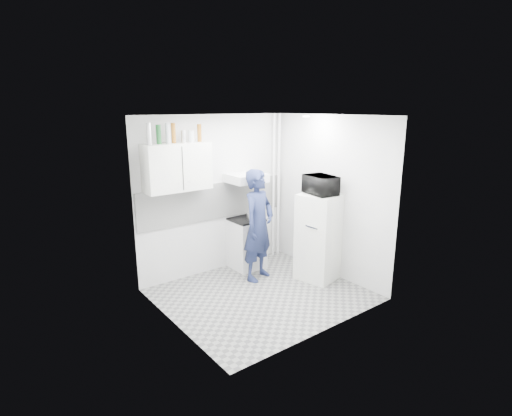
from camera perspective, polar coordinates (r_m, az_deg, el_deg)
floor at (r=6.08m, az=0.83°, el=-12.23°), size 2.80×2.80×0.00m
ceiling at (r=5.44m, az=0.93°, el=13.08°), size 2.80×2.80×0.00m
wall_back at (r=6.62m, az=-5.81°, el=1.88°), size 2.80×0.00×2.80m
wall_left at (r=4.91m, az=-12.10°, el=-2.78°), size 0.00×2.60×2.60m
wall_right at (r=6.55m, az=10.56°, el=1.58°), size 0.00×2.60×2.60m
person at (r=6.31m, az=0.36°, el=-2.48°), size 0.76×0.62×1.79m
stove at (r=6.90m, az=-1.36°, el=-5.15°), size 0.52×0.52×0.84m
fridge at (r=6.46m, az=8.96°, el=-4.10°), size 0.69×0.69×1.39m
stove_top at (r=6.77m, az=-1.38°, el=-1.68°), size 0.50×0.50×0.03m
saucepan at (r=6.73m, az=-0.56°, el=-1.16°), size 0.19×0.19×0.11m
microwave at (r=6.24m, az=9.26°, el=3.28°), size 0.58×0.44×0.29m
bottle_a at (r=5.80m, az=-15.06°, el=10.20°), size 0.07×0.07×0.30m
bottle_b at (r=5.86m, az=-13.75°, el=10.17°), size 0.07×0.07×0.27m
bottle_c at (r=5.91m, az=-12.47°, el=10.38°), size 0.07×0.07×0.29m
bottle_d at (r=5.95m, az=-11.71°, el=10.44°), size 0.07×0.07×0.29m
canister_a at (r=6.02m, az=-10.33°, el=10.02°), size 0.07×0.07×0.18m
canister_b at (r=6.08m, az=-9.23°, el=10.07°), size 0.09×0.09×0.17m
bottle_e at (r=6.15m, az=-8.10°, el=10.58°), size 0.07×0.07×0.26m
upper_cabinet at (r=6.02m, az=-11.19°, el=5.76°), size 1.00×0.35×0.70m
range_hood at (r=6.61m, az=-1.40°, el=4.31°), size 0.60×0.50×0.14m
backsplash at (r=6.63m, az=-5.73°, el=1.02°), size 2.74×0.03×0.60m
pipe_a at (r=7.31m, az=3.24°, el=3.11°), size 0.05×0.05×2.60m
pipe_b at (r=7.23m, az=2.52°, el=3.00°), size 0.04×0.04×2.60m
ceiling_spot_fixture at (r=6.25m, az=7.17°, el=12.86°), size 0.10×0.10×0.02m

